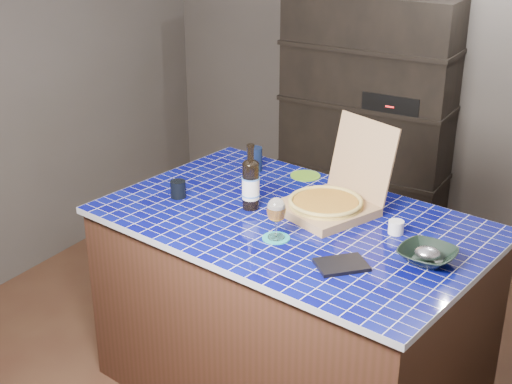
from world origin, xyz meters
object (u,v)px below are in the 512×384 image
Objects in this scene: kitchen_island at (291,307)px; bowl at (427,255)px; mead_bottle at (251,184)px; dvd_case at (341,265)px; wine_glass at (276,211)px; pizza_box at (330,201)px.

bowl is (0.69, -0.08, 0.53)m from kitchen_island.
kitchen_island is at bearing 0.30° from mead_bottle.
kitchen_island is 8.25× the size of bowl.
mead_bottle is 0.71m from dvd_case.
wine_glass is 0.68m from bowl.
kitchen_island is at bearing -104.09° from pizza_box.
wine_glass reaches higher than kitchen_island.
kitchen_island is 5.89× the size of mead_bottle.
wine_glass is 0.82× the size of bowl.
mead_bottle reaches higher than dvd_case.
pizza_box reaches higher than kitchen_island.
pizza_box reaches higher than bowl.
dvd_case is at bearing -25.71° from mead_bottle.
bowl is at bearing -0.72° from pizza_box.
pizza_box is 0.55m from dvd_case.
mead_bottle is at bearing 140.49° from wine_glass.
dvd_case is at bearing -36.99° from pizza_box.
kitchen_island is at bearing 173.51° from bowl.
dvd_case is (0.63, -0.31, -0.12)m from mead_bottle.
bowl is (0.92, -0.08, -0.10)m from mead_bottle.
pizza_box is 0.39m from mead_bottle.
bowl is at bearing 81.75° from dvd_case.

